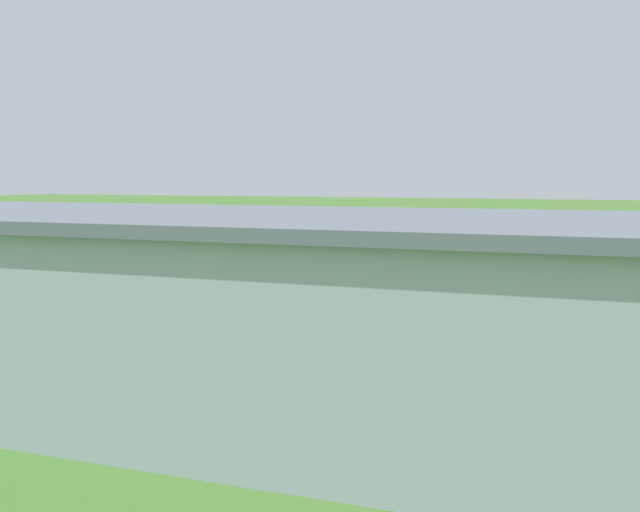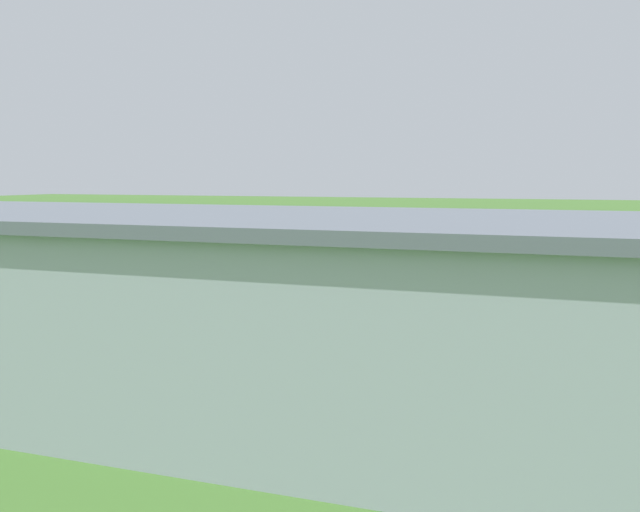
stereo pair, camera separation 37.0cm
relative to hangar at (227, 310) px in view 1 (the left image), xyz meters
The scene contains 5 objects.
ground_plane 30.96m from the hangar, 89.14° to the right, with size 400.00×400.00×0.00m, color #3D6628.
hangar is the anchor object (origin of this frame).
biplane 33.63m from the hangar, 75.58° to the right, with size 7.60×7.49×3.62m.
person_at_fence_line 20.48m from the hangar, 33.26° to the right, with size 0.53×0.53×1.75m.
person_walking_on_apron 18.96m from the hangar, 47.19° to the right, with size 0.53×0.53×1.72m.
Camera 1 is at (-11.99, 52.84, 7.31)m, focal length 44.44 mm.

